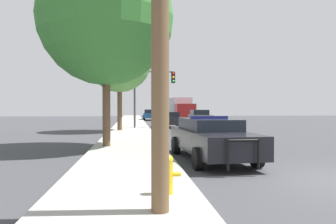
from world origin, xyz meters
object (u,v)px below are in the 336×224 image
object	(u,v)px
car_background_midblock	(169,119)
tree_sidewalk_near	(106,18)
car_background_distant	(150,114)
tree_sidewalk_mid	(120,61)
car_background_oncoming	(200,117)
traffic_light	(152,87)
box_truck	(181,108)
fire_hydrant	(167,173)
police_car	(211,138)

from	to	relation	value
car_background_midblock	tree_sidewalk_near	world-z (taller)	tree_sidewalk_near
car_background_distant	tree_sidewalk_mid	world-z (taller)	tree_sidewalk_mid
car_background_midblock	tree_sidewalk_mid	xyz separation A→B (m)	(-4.03, -4.54, 4.35)
car_background_oncoming	tree_sidewalk_near	bearing A→B (deg)	68.84
tree_sidewalk_near	traffic_light	bearing A→B (deg)	77.84
tree_sidewalk_near	tree_sidewalk_mid	bearing A→B (deg)	88.90
traffic_light	car_background_midblock	distance (m)	3.65
traffic_light	car_background_midblock	bearing A→B (deg)	49.92
car_background_midblock	box_truck	xyz separation A→B (m)	(3.43, 16.26, 0.88)
car_background_midblock	tree_sidewalk_mid	size ratio (longest dim) A/B	0.58
fire_hydrant	car_background_oncoming	distance (m)	26.43
car_background_midblock	box_truck	world-z (taller)	box_truck
car_background_oncoming	car_background_midblock	size ratio (longest dim) A/B	1.13
police_car	tree_sidewalk_mid	world-z (taller)	tree_sidewalk_mid
police_car	traffic_light	size ratio (longest dim) A/B	1.18
car_background_distant	tree_sidewalk_near	distance (m)	29.90
traffic_light	car_background_oncoming	size ratio (longest dim) A/B	0.98
police_car	tree_sidewalk_mid	size ratio (longest dim) A/B	0.75
traffic_light	car_background_distant	world-z (taller)	traffic_light
car_background_distant	tree_sidewalk_mid	xyz separation A→B (m)	(-3.25, -19.81, 4.31)
police_car	tree_sidewalk_near	bearing A→B (deg)	-44.08
police_car	car_background_midblock	xyz separation A→B (m)	(0.48, 17.22, -0.03)
fire_hydrant	traffic_light	distance (m)	20.20
car_background_midblock	tree_sidewalk_mid	distance (m)	7.47
fire_hydrant	police_car	bearing A→B (deg)	67.03
police_car	box_truck	xyz separation A→B (m)	(3.91, 33.48, 0.85)
fire_hydrant	car_background_midblock	distance (m)	22.01
traffic_light	car_background_midblock	xyz separation A→B (m)	(1.59, 1.90, -2.68)
car_background_distant	box_truck	distance (m)	4.41
car_background_oncoming	fire_hydrant	bearing A→B (deg)	79.11
tree_sidewalk_near	tree_sidewalk_mid	distance (m)	9.53
car_background_midblock	tree_sidewalk_near	distance (m)	15.44
police_car	car_background_distant	bearing A→B (deg)	-93.24
car_background_oncoming	tree_sidewalk_mid	size ratio (longest dim) A/B	0.65
fire_hydrant	tree_sidewalk_mid	distance (m)	17.99
fire_hydrant	tree_sidewalk_near	distance (m)	9.45
traffic_light	box_truck	size ratio (longest dim) A/B	0.59
box_truck	tree_sidewalk_mid	world-z (taller)	tree_sidewalk_mid
police_car	car_background_distant	size ratio (longest dim) A/B	1.24
car_background_oncoming	tree_sidewalk_mid	distance (m)	12.09
police_car	box_truck	distance (m)	33.72
tree_sidewalk_near	tree_sidewalk_mid	size ratio (longest dim) A/B	1.14
box_truck	tree_sidewalk_near	xyz separation A→B (m)	(-7.64, -30.31, 3.92)
car_background_distant	traffic_light	bearing A→B (deg)	-88.75
traffic_light	car_background_distant	size ratio (longest dim) A/B	1.05
fire_hydrant	traffic_light	size ratio (longest dim) A/B	0.17
fire_hydrant	car_background_midblock	world-z (taller)	car_background_midblock
fire_hydrant	car_background_midblock	bearing A→B (deg)	83.60
car_background_oncoming	tree_sidewalk_mid	xyz separation A→B (m)	(-7.55, -8.41, 4.30)
traffic_light	tree_sidewalk_mid	distance (m)	3.96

